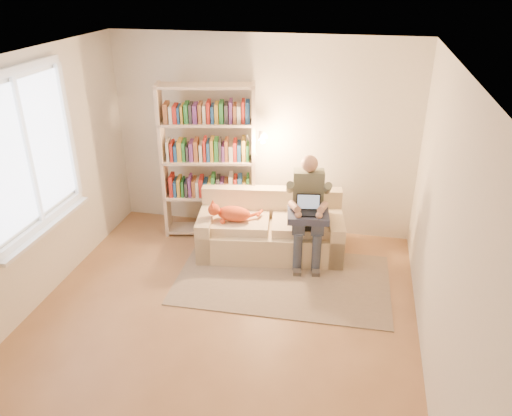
% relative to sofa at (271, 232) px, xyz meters
% --- Properties ---
extents(floor, '(4.50, 4.50, 0.00)m').
position_rel_sofa_xyz_m(floor, '(-0.25, -1.57, -0.28)').
color(floor, '#936743').
rests_on(floor, ground).
extents(ceiling, '(4.00, 4.50, 0.02)m').
position_rel_sofa_xyz_m(ceiling, '(-0.25, -1.57, 2.32)').
color(ceiling, white).
rests_on(ceiling, wall_back).
extents(wall_left, '(0.02, 4.50, 2.60)m').
position_rel_sofa_xyz_m(wall_left, '(-2.25, -1.57, 1.02)').
color(wall_left, silver).
rests_on(wall_left, floor).
extents(wall_right, '(0.02, 4.50, 2.60)m').
position_rel_sofa_xyz_m(wall_right, '(1.75, -1.57, 1.02)').
color(wall_right, silver).
rests_on(wall_right, floor).
extents(wall_back, '(4.00, 0.02, 2.60)m').
position_rel_sofa_xyz_m(wall_back, '(-0.25, 0.68, 1.02)').
color(wall_back, silver).
rests_on(wall_back, floor).
extents(wall_front, '(4.00, 0.02, 2.60)m').
position_rel_sofa_xyz_m(wall_front, '(-0.25, -3.82, 1.02)').
color(wall_front, silver).
rests_on(wall_front, floor).
extents(window, '(0.12, 1.52, 1.69)m').
position_rel_sofa_xyz_m(window, '(-2.20, -1.37, 1.10)').
color(window, white).
rests_on(window, wall_left).
extents(sofa, '(1.89, 1.06, 0.76)m').
position_rel_sofa_xyz_m(sofa, '(0.00, 0.00, 0.00)').
color(sofa, beige).
rests_on(sofa, floor).
extents(person, '(0.45, 0.63, 1.32)m').
position_rel_sofa_xyz_m(person, '(0.47, -0.08, 0.46)').
color(person, '#676C58').
rests_on(person, sofa).
extents(cat, '(0.62, 0.28, 0.23)m').
position_rel_sofa_xyz_m(cat, '(-0.41, -0.18, 0.31)').
color(cat, '#F96330').
rests_on(cat, sofa).
extents(blanket, '(0.54, 0.47, 0.08)m').
position_rel_sofa_xyz_m(blanket, '(0.45, -0.21, 0.38)').
color(blanket, '#2A304A').
rests_on(blanket, person).
extents(laptop, '(0.32, 0.29, 0.23)m').
position_rel_sofa_xyz_m(laptop, '(0.45, -0.20, 0.48)').
color(laptop, black).
rests_on(laptop, blanket).
extents(bookshelf, '(1.40, 0.56, 2.04)m').
position_rel_sofa_xyz_m(bookshelf, '(-0.88, 0.33, 0.85)').
color(bookshelf, beige).
rests_on(bookshelf, floor).
extents(rug, '(2.49, 1.51, 0.01)m').
position_rel_sofa_xyz_m(rug, '(0.27, -0.63, -0.27)').
color(rug, gray).
rests_on(rug, floor).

